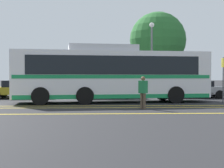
% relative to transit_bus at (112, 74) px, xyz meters
% --- Properties ---
extents(ground_plane, '(220.00, 220.00, 0.00)m').
position_rel_transit_bus_xyz_m(ground_plane, '(-0.68, 0.17, -1.76)').
color(ground_plane, '#262628').
extents(lane_strip_0, '(31.63, 0.20, 0.01)m').
position_rel_transit_bus_xyz_m(lane_strip_0, '(0.02, -2.20, -1.76)').
color(lane_strip_0, gold).
rests_on(lane_strip_0, ground_plane).
extents(lane_strip_1, '(31.63, 0.20, 0.01)m').
position_rel_transit_bus_xyz_m(lane_strip_1, '(0.02, -3.25, -1.76)').
color(lane_strip_1, gold).
rests_on(lane_strip_1, ground_plane).
extents(lane_strip_2, '(31.63, 0.20, 0.01)m').
position_rel_transit_bus_xyz_m(lane_strip_2, '(0.02, -5.82, -1.76)').
color(lane_strip_2, gold).
rests_on(lane_strip_2, ground_plane).
extents(curb_strip, '(39.63, 0.36, 0.15)m').
position_rel_transit_bus_xyz_m(curb_strip, '(0.02, 4.95, -1.68)').
color(curb_strip, '#99999E').
rests_on(curb_strip, ground_plane).
extents(transit_bus, '(12.13, 3.94, 3.46)m').
position_rel_transit_bus_xyz_m(transit_bus, '(0.00, 0.00, 0.00)').
color(transit_bus, white).
rests_on(transit_bus, ground_plane).
extents(parked_car_1, '(4.33, 1.91, 1.29)m').
position_rel_transit_bus_xyz_m(parked_car_1, '(-6.61, 3.77, -1.09)').
color(parked_car_1, olive).
rests_on(parked_car_1, ground_plane).
extents(parked_car_2, '(4.49, 2.21, 1.38)m').
position_rel_transit_bus_xyz_m(parked_car_2, '(-0.21, 3.59, -1.06)').
color(parked_car_2, silver).
rests_on(parked_car_2, ground_plane).
extents(parked_car_3, '(4.78, 2.27, 1.25)m').
position_rel_transit_bus_xyz_m(parked_car_3, '(6.47, 3.94, -1.10)').
color(parked_car_3, '#9E9EA3').
rests_on(parked_car_3, ground_plane).
extents(pedestrian_0, '(0.45, 0.46, 1.58)m').
position_rel_transit_bus_xyz_m(pedestrian_0, '(1.37, -3.91, -0.87)').
color(pedestrian_0, brown).
rests_on(pedestrian_0, ground_plane).
extents(bus_stop_sign, '(0.08, 0.40, 2.75)m').
position_rel_transit_bus_xyz_m(bus_stop_sign, '(6.78, -0.27, -0.04)').
color(bus_stop_sign, '#59595E').
rests_on(bus_stop_sign, ground_plane).
extents(street_lamp, '(0.40, 0.40, 5.89)m').
position_rel_transit_bus_xyz_m(street_lamp, '(3.42, 5.87, 2.09)').
color(street_lamp, '#59595E').
rests_on(street_lamp, ground_plane).
extents(tree_0, '(5.12, 5.12, 7.47)m').
position_rel_transit_bus_xyz_m(tree_0, '(4.57, 9.47, 3.15)').
color(tree_0, '#513823').
rests_on(tree_0, ground_plane).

